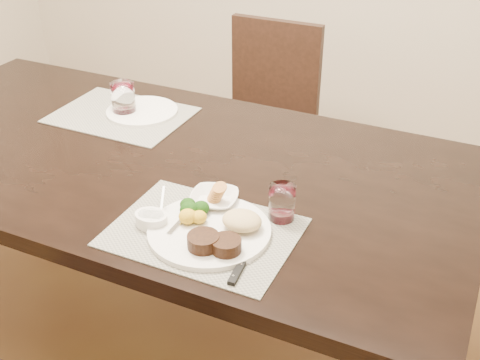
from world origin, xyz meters
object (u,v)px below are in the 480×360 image
at_px(chair_far, 266,113).
at_px(steak_knife, 242,266).
at_px(dinner_plate, 214,229).
at_px(wine_glass_near, 282,204).
at_px(far_plate, 142,111).
at_px(cracker_bowl, 214,199).

bearing_deg(chair_far, steak_knife, -69.42).
distance_m(dinner_plate, wine_glass_near, 0.19).
height_order(dinner_plate, far_plate, dinner_plate).
bearing_deg(far_plate, cracker_bowl, -39.68).
bearing_deg(wine_glass_near, cracker_bowl, -174.62).
distance_m(dinner_plate, steak_knife, 0.14).
bearing_deg(dinner_plate, steak_knife, -12.59).
distance_m(cracker_bowl, wine_glass_near, 0.19).
bearing_deg(chair_far, cracker_bowl, -74.16).
height_order(steak_knife, wine_glass_near, wine_glass_near).
distance_m(chair_far, steak_knife, 1.42).
distance_m(cracker_bowl, far_plate, 0.65).
height_order(steak_knife, cracker_bowl, cracker_bowl).
bearing_deg(far_plate, dinner_plate, -43.76).
height_order(wine_glass_near, far_plate, wine_glass_near).
distance_m(chair_far, wine_glass_near, 1.23).
relative_size(steak_knife, wine_glass_near, 2.19).
height_order(cracker_bowl, far_plate, cracker_bowl).
xyz_separation_m(chair_far, cracker_bowl, (0.31, -1.10, 0.27)).
relative_size(cracker_bowl, far_plate, 0.61).
bearing_deg(chair_far, dinner_plate, -72.95).
distance_m(wine_glass_near, far_plate, 0.80).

